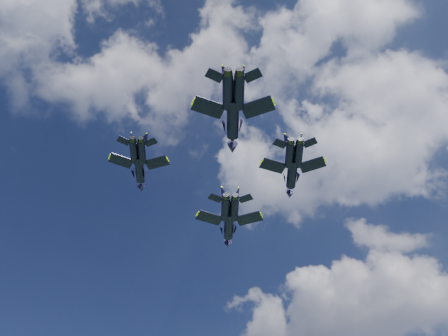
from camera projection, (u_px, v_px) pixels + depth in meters
jet_lead at (229, 227)px, 92.65m from camera, size 13.37×17.78×4.35m
jet_left at (140, 171)px, 85.09m from camera, size 11.32×14.57×3.60m
jet_right at (292, 175)px, 85.11m from camera, size 12.09×16.42×3.96m
jet_slot at (233, 121)px, 73.82m from camera, size 13.24×17.79×4.32m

